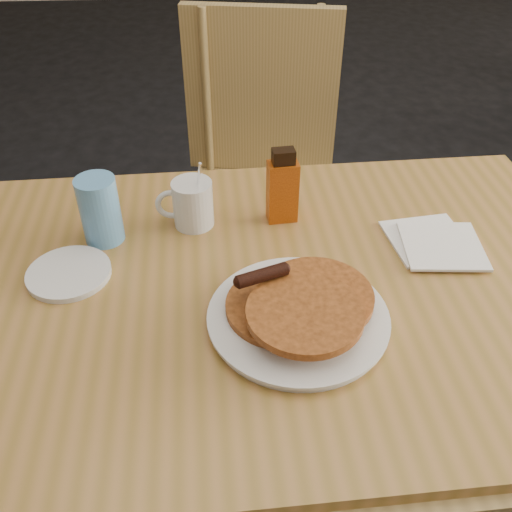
{
  "coord_description": "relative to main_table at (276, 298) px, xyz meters",
  "views": [
    {
      "loc": [
        -0.11,
        -0.78,
        1.47
      ],
      "look_at": [
        -0.05,
        0.03,
        0.82
      ],
      "focal_mm": 40.0,
      "sensor_mm": 36.0,
      "label": 1
    }
  ],
  "objects": [
    {
      "name": "floor",
      "position": [
        0.02,
        -0.03,
        -0.71
      ],
      "size": [
        10.0,
        10.0,
        0.0
      ],
      "primitive_type": "plane",
      "color": "black",
      "rests_on": "ground"
    },
    {
      "name": "main_table",
      "position": [
        0.0,
        0.0,
        0.0
      ],
      "size": [
        1.39,
        0.97,
        0.75
      ],
      "rotation": [
        0.0,
        0.0,
        0.04
      ],
      "color": "#A17039",
      "rests_on": "floor"
    },
    {
      "name": "chair_main_far",
      "position": [
        0.03,
        0.74,
        -0.09
      ],
      "size": [
        0.54,
        0.54,
        1.03
      ],
      "rotation": [
        0.0,
        0.0,
        -0.17
      ],
      "color": "#A7884E",
      "rests_on": "floor"
    },
    {
      "name": "pancake_plate",
      "position": [
        0.03,
        -0.1,
        0.06
      ],
      "size": [
        0.32,
        0.32,
        0.09
      ],
      "rotation": [
        0.0,
        0.0,
        -0.07
      ],
      "color": "silver",
      "rests_on": "main_table"
    },
    {
      "name": "coffee_mug",
      "position": [
        -0.16,
        0.21,
        0.09
      ],
      "size": [
        0.12,
        0.09,
        0.16
      ],
      "rotation": [
        0.0,
        0.0,
        -0.1
      ],
      "color": "silver",
      "rests_on": "main_table"
    },
    {
      "name": "syrup_bottle",
      "position": [
        0.03,
        0.21,
        0.12
      ],
      "size": [
        0.07,
        0.05,
        0.17
      ],
      "rotation": [
        0.0,
        0.0,
        0.1
      ],
      "color": "maroon",
      "rests_on": "main_table"
    },
    {
      "name": "napkin_stack",
      "position": [
        0.34,
        0.1,
        0.05
      ],
      "size": [
        0.19,
        0.2,
        0.01
      ],
      "rotation": [
        0.0,
        0.0,
        0.13
      ],
      "color": "white",
      "rests_on": "main_table"
    },
    {
      "name": "blue_tumbler",
      "position": [
        -0.35,
        0.16,
        0.11
      ],
      "size": [
        0.1,
        0.1,
        0.14
      ],
      "primitive_type": "cylinder",
      "rotation": [
        0.0,
        0.0,
        0.23
      ],
      "color": "#5592C8",
      "rests_on": "main_table"
    },
    {
      "name": "side_saucer",
      "position": [
        -0.4,
        0.05,
        0.05
      ],
      "size": [
        0.16,
        0.16,
        0.01
      ],
      "primitive_type": "cylinder",
      "rotation": [
        0.0,
        0.0,
        0.0
      ],
      "color": "silver",
      "rests_on": "main_table"
    }
  ]
}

